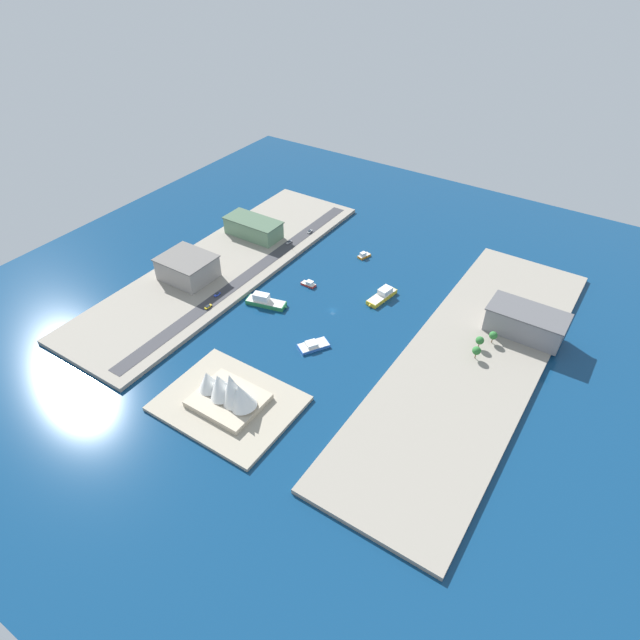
{
  "coord_description": "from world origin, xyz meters",
  "views": [
    {
      "loc": [
        -140.23,
        227.83,
        204.8
      ],
      "look_at": [
        0.13,
        14.3,
        1.74
      ],
      "focal_mm": 30.5,
      "sensor_mm": 36.0,
      "label": 1
    }
  ],
  "objects_px": {
    "catamaran_blue": "(313,345)",
    "opera_landmark": "(228,391)",
    "terminal_long_green": "(253,228)",
    "carpark_squat_concrete": "(188,267)",
    "van_white": "(310,231)",
    "traffic_light_waterfront": "(292,244)",
    "sedan_silver": "(289,242)",
    "ferry_yellow_fast": "(382,295)",
    "warehouse_low_gray": "(526,322)",
    "taxi_yellow_cab": "(208,307)",
    "hatchback_blue": "(217,294)",
    "tugboat_red": "(309,284)",
    "ferry_green_doubledeck": "(265,301)",
    "water_taxi_orange": "(364,255)"
  },
  "relations": [
    {
      "from": "tugboat_red",
      "to": "terminal_long_green",
      "type": "bearing_deg",
      "value": -22.62
    },
    {
      "from": "ferry_green_doubledeck",
      "to": "carpark_squat_concrete",
      "type": "xyz_separation_m",
      "value": [
        58.61,
        6.4,
        7.73
      ]
    },
    {
      "from": "catamaran_blue",
      "to": "taxi_yellow_cab",
      "type": "bearing_deg",
      "value": 5.91
    },
    {
      "from": "water_taxi_orange",
      "to": "sedan_silver",
      "type": "height_order",
      "value": "sedan_silver"
    },
    {
      "from": "ferry_green_doubledeck",
      "to": "van_white",
      "type": "distance_m",
      "value": 90.85
    },
    {
      "from": "van_white",
      "to": "opera_landmark",
      "type": "xyz_separation_m",
      "value": [
        -62.57,
        164.47,
        6.39
      ]
    },
    {
      "from": "carpark_squat_concrete",
      "to": "taxi_yellow_cab",
      "type": "distance_m",
      "value": 38.77
    },
    {
      "from": "tugboat_red",
      "to": "taxi_yellow_cab",
      "type": "bearing_deg",
      "value": 57.63
    },
    {
      "from": "sedan_silver",
      "to": "ferry_yellow_fast",
      "type": "bearing_deg",
      "value": 167.33
    },
    {
      "from": "tugboat_red",
      "to": "opera_landmark",
      "type": "distance_m",
      "value": 113.03
    },
    {
      "from": "hatchback_blue",
      "to": "opera_landmark",
      "type": "distance_m",
      "value": 93.4
    },
    {
      "from": "catamaran_blue",
      "to": "taxi_yellow_cab",
      "type": "height_order",
      "value": "taxi_yellow_cab"
    },
    {
      "from": "ferry_green_doubledeck",
      "to": "sedan_silver",
      "type": "xyz_separation_m",
      "value": [
        29.18,
        -65.99,
        0.9
      ]
    },
    {
      "from": "water_taxi_orange",
      "to": "ferry_yellow_fast",
      "type": "bearing_deg",
      "value": 133.1
    },
    {
      "from": "ferry_green_doubledeck",
      "to": "traffic_light_waterfront",
      "type": "bearing_deg",
      "value": -70.15
    },
    {
      "from": "opera_landmark",
      "to": "van_white",
      "type": "bearing_deg",
      "value": -69.17
    },
    {
      "from": "catamaran_blue",
      "to": "opera_landmark",
      "type": "bearing_deg",
      "value": 79.91
    },
    {
      "from": "catamaran_blue",
      "to": "van_white",
      "type": "xyz_separation_m",
      "value": [
        73.28,
        -104.29,
        2.21
      ]
    },
    {
      "from": "terminal_long_green",
      "to": "warehouse_low_gray",
      "type": "xyz_separation_m",
      "value": [
        -202.15,
        2.8,
        1.28
      ]
    },
    {
      "from": "catamaran_blue",
      "to": "taxi_yellow_cab",
      "type": "xyz_separation_m",
      "value": [
        72.98,
        7.56,
        2.17
      ]
    },
    {
      "from": "hatchback_blue",
      "to": "van_white",
      "type": "distance_m",
      "value": 99.07
    },
    {
      "from": "terminal_long_green",
      "to": "hatchback_blue",
      "type": "xyz_separation_m",
      "value": [
        -28.65,
        72.84,
        -5.51
      ]
    },
    {
      "from": "tugboat_red",
      "to": "carpark_squat_concrete",
      "type": "bearing_deg",
      "value": 29.1
    },
    {
      "from": "terminal_long_green",
      "to": "van_white",
      "type": "height_order",
      "value": "terminal_long_green"
    },
    {
      "from": "carpark_squat_concrete",
      "to": "ferry_green_doubledeck",
      "type": "bearing_deg",
      "value": -173.77
    },
    {
      "from": "water_taxi_orange",
      "to": "van_white",
      "type": "bearing_deg",
      "value": -4.85
    },
    {
      "from": "ferry_yellow_fast",
      "to": "warehouse_low_gray",
      "type": "bearing_deg",
      "value": -172.1
    },
    {
      "from": "ferry_yellow_fast",
      "to": "taxi_yellow_cab",
      "type": "distance_m",
      "value": 109.48
    },
    {
      "from": "catamaran_blue",
      "to": "sedan_silver",
      "type": "distance_m",
      "value": 113.33
    },
    {
      "from": "carpark_squat_concrete",
      "to": "opera_landmark",
      "type": "xyz_separation_m",
      "value": [
        -95.81,
        70.85,
        -0.34
      ]
    },
    {
      "from": "ferry_green_doubledeck",
      "to": "taxi_yellow_cab",
      "type": "height_order",
      "value": "ferry_green_doubledeck"
    },
    {
      "from": "van_white",
      "to": "traffic_light_waterfront",
      "type": "xyz_separation_m",
      "value": [
        -3.74,
        27.28,
        3.38
      ]
    },
    {
      "from": "taxi_yellow_cab",
      "to": "opera_landmark",
      "type": "bearing_deg",
      "value": 139.8
    },
    {
      "from": "ferry_green_doubledeck",
      "to": "van_white",
      "type": "relative_size",
      "value": 5.82
    },
    {
      "from": "water_taxi_orange",
      "to": "ferry_green_doubledeck",
      "type": "xyz_separation_m",
      "value": [
        23.95,
        83.04,
        1.1
      ]
    },
    {
      "from": "ferry_green_doubledeck",
      "to": "terminal_long_green",
      "type": "relative_size",
      "value": 0.64
    },
    {
      "from": "hatchback_blue",
      "to": "terminal_long_green",
      "type": "bearing_deg",
      "value": -68.53
    },
    {
      "from": "catamaran_blue",
      "to": "opera_landmark",
      "type": "xyz_separation_m",
      "value": [
        10.71,
        60.19,
        8.61
      ]
    },
    {
      "from": "water_taxi_orange",
      "to": "hatchback_blue",
      "type": "bearing_deg",
      "value": 60.77
    },
    {
      "from": "ferry_yellow_fast",
      "to": "catamaran_blue",
      "type": "xyz_separation_m",
      "value": [
        10.4,
        63.39,
        -0.93
      ]
    },
    {
      "from": "opera_landmark",
      "to": "water_taxi_orange",
      "type": "bearing_deg",
      "value": -85.28
    },
    {
      "from": "ferry_green_doubledeck",
      "to": "warehouse_low_gray",
      "type": "xyz_separation_m",
      "value": [
        -144.39,
        -58.27,
        7.8
      ]
    },
    {
      "from": "catamaran_blue",
      "to": "warehouse_low_gray",
      "type": "xyz_separation_m",
      "value": [
        -96.49,
        -75.33,
        9.02
      ]
    },
    {
      "from": "sedan_silver",
      "to": "opera_landmark",
      "type": "relative_size",
      "value": 0.13
    },
    {
      "from": "carpark_squat_concrete",
      "to": "sedan_silver",
      "type": "xyz_separation_m",
      "value": [
        -29.44,
        -72.39,
        -6.83
      ]
    },
    {
      "from": "carpark_squat_concrete",
      "to": "sedan_silver",
      "type": "height_order",
      "value": "carpark_squat_concrete"
    },
    {
      "from": "ferry_green_doubledeck",
      "to": "hatchback_blue",
      "type": "height_order",
      "value": "ferry_green_doubledeck"
    },
    {
      "from": "terminal_long_green",
      "to": "carpark_squat_concrete",
      "type": "relative_size",
      "value": 1.27
    },
    {
      "from": "carpark_squat_concrete",
      "to": "hatchback_blue",
      "type": "xyz_separation_m",
      "value": [
        -29.51,
        5.38,
        -6.71
      ]
    },
    {
      "from": "ferry_yellow_fast",
      "to": "ferry_green_doubledeck",
      "type": "height_order",
      "value": "ferry_green_doubledeck"
    }
  ]
}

